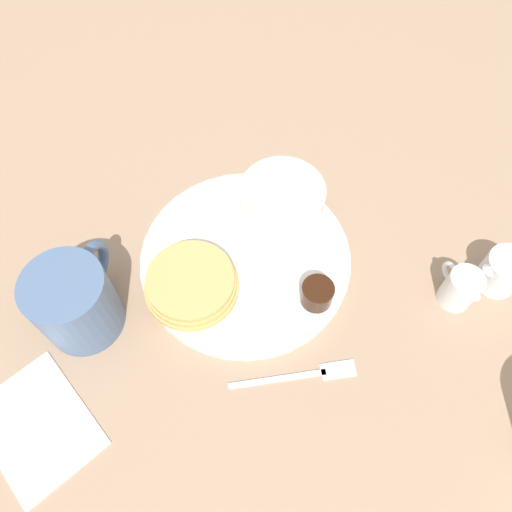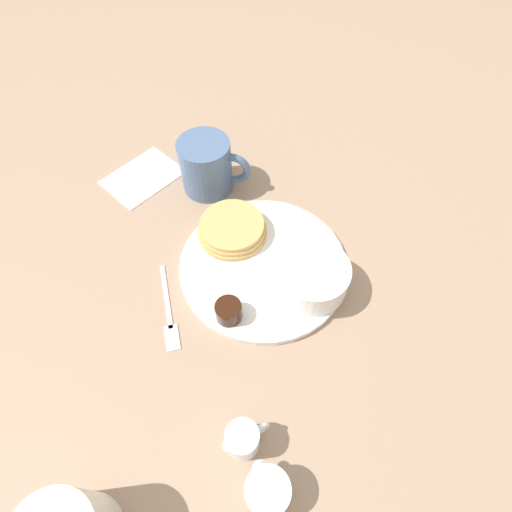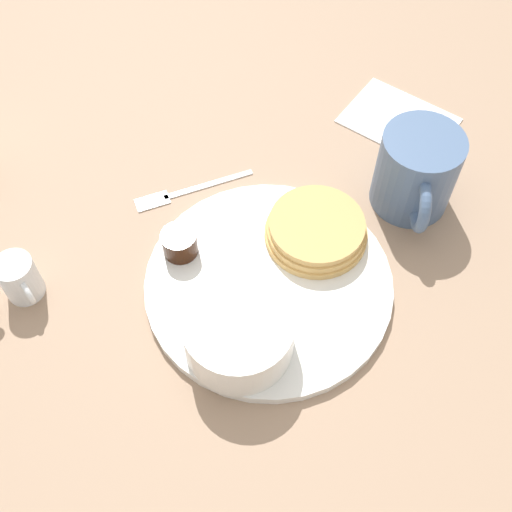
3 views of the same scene
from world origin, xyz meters
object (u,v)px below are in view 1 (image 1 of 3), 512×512
plate (246,258)px  creamer_pitcher_near (460,288)px  fork (308,374)px  bowl (282,201)px  coffee_mug (76,301)px  creamer_pitcher_far (503,271)px

plate → creamer_pitcher_near: bearing=-136.4°
creamer_pitcher_near → fork: (0.03, 0.21, -0.03)m
fork → bowl: bearing=-28.0°
creamer_pitcher_near → bowl: bearing=25.5°
coffee_mug → creamer_pitcher_far: (-0.25, -0.45, -0.02)m
coffee_mug → bowl: bearing=-93.1°
bowl → plate: bearing=110.3°
bowl → creamer_pitcher_far: (-0.24, -0.17, -0.01)m
bowl → creamer_pitcher_far: bowl is taller
creamer_pitcher_near → plate: bearing=43.6°
plate → creamer_pitcher_far: creamer_pitcher_far is taller
coffee_mug → creamer_pitcher_near: 0.46m
bowl → coffee_mug: (0.02, 0.28, 0.01)m
bowl → creamer_pitcher_far: bearing=-144.7°
coffee_mug → fork: size_ratio=0.82×
bowl → fork: (-0.20, 0.10, -0.04)m
fork → plate: bearing=-8.9°
creamer_pitcher_near → coffee_mug: bearing=58.6°
plate → coffee_mug: bearing=77.9°
coffee_mug → fork: bearing=-139.8°
coffee_mug → fork: (-0.21, -0.18, -0.05)m
coffee_mug → fork: coffee_mug is taller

